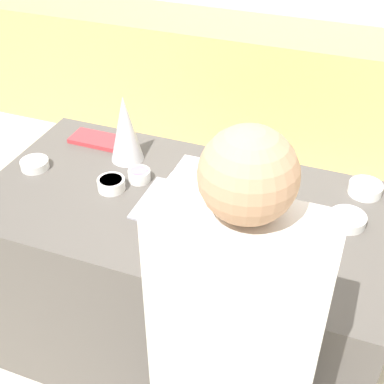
{
  "coord_description": "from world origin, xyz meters",
  "views": [
    {
      "loc": [
        0.61,
        -1.52,
        2.15
      ],
      "look_at": [
        0.04,
        0.0,
        0.94
      ],
      "focal_mm": 50.0,
      "sensor_mm": 36.0,
      "label": 1
    }
  ],
  "objects_px": {
    "decorative_tree": "(125,129)",
    "candy_bowl_far_right": "(111,184)",
    "gingerbread_house": "(199,189)",
    "candy_bowl_center_rear": "(139,175)",
    "cookbook": "(96,140)",
    "person": "(234,373)",
    "baking_tray": "(198,210)",
    "candy_bowl_near_tray_left": "(365,188)",
    "candy_bowl_front_corner": "(34,164)",
    "candy_bowl_far_left": "(347,219)"
  },
  "relations": [
    {
      "from": "decorative_tree",
      "to": "candy_bowl_far_right",
      "type": "distance_m",
      "value": 0.26
    },
    {
      "from": "candy_bowl_near_tray_left",
      "to": "cookbook",
      "type": "height_order",
      "value": "candy_bowl_near_tray_left"
    },
    {
      "from": "baking_tray",
      "to": "candy_bowl_far_left",
      "type": "xyz_separation_m",
      "value": [
        0.54,
        0.12,
        0.02
      ]
    },
    {
      "from": "person",
      "to": "decorative_tree",
      "type": "bearing_deg",
      "value": 131.64
    },
    {
      "from": "baking_tray",
      "to": "candy_bowl_near_tray_left",
      "type": "bearing_deg",
      "value": 30.36
    },
    {
      "from": "candy_bowl_front_corner",
      "to": "candy_bowl_far_right",
      "type": "distance_m",
      "value": 0.37
    },
    {
      "from": "candy_bowl_near_tray_left",
      "to": "person",
      "type": "distance_m",
      "value": 0.98
    },
    {
      "from": "decorative_tree",
      "to": "gingerbread_house",
      "type": "bearing_deg",
      "value": -29.14
    },
    {
      "from": "candy_bowl_center_rear",
      "to": "candy_bowl_front_corner",
      "type": "bearing_deg",
      "value": -170.1
    },
    {
      "from": "candy_bowl_front_corner",
      "to": "cookbook",
      "type": "height_order",
      "value": "candy_bowl_front_corner"
    },
    {
      "from": "cookbook",
      "to": "gingerbread_house",
      "type": "bearing_deg",
      "value": -26.87
    },
    {
      "from": "decorative_tree",
      "to": "person",
      "type": "height_order",
      "value": "person"
    },
    {
      "from": "baking_tray",
      "to": "person",
      "type": "xyz_separation_m",
      "value": [
        0.33,
        -0.6,
        -0.05
      ]
    },
    {
      "from": "baking_tray",
      "to": "candy_bowl_center_rear",
      "type": "height_order",
      "value": "candy_bowl_center_rear"
    },
    {
      "from": "baking_tray",
      "to": "candy_bowl_near_tray_left",
      "type": "relative_size",
      "value": 3.53
    },
    {
      "from": "baking_tray",
      "to": "decorative_tree",
      "type": "height_order",
      "value": "decorative_tree"
    },
    {
      "from": "gingerbread_house",
      "to": "person",
      "type": "height_order",
      "value": "person"
    },
    {
      "from": "candy_bowl_far_left",
      "to": "cookbook",
      "type": "relative_size",
      "value": 0.59
    },
    {
      "from": "decorative_tree",
      "to": "person",
      "type": "distance_m",
      "value": 1.13
    },
    {
      "from": "candy_bowl_front_corner",
      "to": "candy_bowl_far_left",
      "type": "bearing_deg",
      "value": 4.38
    },
    {
      "from": "candy_bowl_near_tray_left",
      "to": "candy_bowl_far_right",
      "type": "bearing_deg",
      "value": -160.75
    },
    {
      "from": "gingerbread_house",
      "to": "candy_bowl_front_corner",
      "type": "height_order",
      "value": "gingerbread_house"
    },
    {
      "from": "candy_bowl_center_rear",
      "to": "candy_bowl_far_right",
      "type": "height_order",
      "value": "same"
    },
    {
      "from": "candy_bowl_near_tray_left",
      "to": "cookbook",
      "type": "bearing_deg",
      "value": -178.58
    },
    {
      "from": "decorative_tree",
      "to": "person",
      "type": "xyz_separation_m",
      "value": [
        0.74,
        -0.83,
        -0.19
      ]
    },
    {
      "from": "decorative_tree",
      "to": "candy_bowl_front_corner",
      "type": "distance_m",
      "value": 0.41
    },
    {
      "from": "candy_bowl_far_right",
      "to": "baking_tray",
      "type": "bearing_deg",
      "value": -1.01
    },
    {
      "from": "candy_bowl_near_tray_left",
      "to": "candy_bowl_center_rear",
      "type": "bearing_deg",
      "value": -164.84
    },
    {
      "from": "candy_bowl_far_left",
      "to": "cookbook",
      "type": "distance_m",
      "value": 1.16
    },
    {
      "from": "candy_bowl_far_left",
      "to": "person",
      "type": "distance_m",
      "value": 0.76
    },
    {
      "from": "decorative_tree",
      "to": "cookbook",
      "type": "relative_size",
      "value": 1.28
    },
    {
      "from": "gingerbread_house",
      "to": "person",
      "type": "relative_size",
      "value": 0.15
    },
    {
      "from": "gingerbread_house",
      "to": "person",
      "type": "xyz_separation_m",
      "value": [
        0.33,
        -0.6,
        -0.14
      ]
    },
    {
      "from": "baking_tray",
      "to": "gingerbread_house",
      "type": "xyz_separation_m",
      "value": [
        0.0,
        0.0,
        0.1
      ]
    },
    {
      "from": "baking_tray",
      "to": "decorative_tree",
      "type": "bearing_deg",
      "value": 150.81
    },
    {
      "from": "candy_bowl_center_rear",
      "to": "person",
      "type": "bearing_deg",
      "value": -48.52
    },
    {
      "from": "decorative_tree",
      "to": "candy_bowl_front_corner",
      "type": "relative_size",
      "value": 2.52
    },
    {
      "from": "candy_bowl_center_rear",
      "to": "candy_bowl_front_corner",
      "type": "height_order",
      "value": "candy_bowl_center_rear"
    },
    {
      "from": "candy_bowl_near_tray_left",
      "to": "candy_bowl_far_left",
      "type": "distance_m",
      "value": 0.22
    },
    {
      "from": "baking_tray",
      "to": "cookbook",
      "type": "bearing_deg",
      "value": 153.1
    },
    {
      "from": "candy_bowl_far_left",
      "to": "person",
      "type": "height_order",
      "value": "person"
    },
    {
      "from": "gingerbread_house",
      "to": "candy_bowl_far_right",
      "type": "xyz_separation_m",
      "value": [
        -0.37,
        0.01,
        -0.08
      ]
    },
    {
      "from": "decorative_tree",
      "to": "candy_bowl_far_left",
      "type": "xyz_separation_m",
      "value": [
        0.95,
        -0.11,
        -0.13
      ]
    },
    {
      "from": "baking_tray",
      "to": "cookbook",
      "type": "distance_m",
      "value": 0.68
    },
    {
      "from": "candy_bowl_near_tray_left",
      "to": "candy_bowl_far_right",
      "type": "relative_size",
      "value": 1.2
    },
    {
      "from": "decorative_tree",
      "to": "candy_bowl_center_rear",
      "type": "height_order",
      "value": "decorative_tree"
    },
    {
      "from": "gingerbread_house",
      "to": "candy_bowl_center_rear",
      "type": "distance_m",
      "value": 0.32
    },
    {
      "from": "cookbook",
      "to": "person",
      "type": "height_order",
      "value": "person"
    },
    {
      "from": "baking_tray",
      "to": "candy_bowl_far_left",
      "type": "relative_size",
      "value": 3.39
    },
    {
      "from": "gingerbread_house",
      "to": "candy_bowl_far_right",
      "type": "distance_m",
      "value": 0.38
    }
  ]
}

